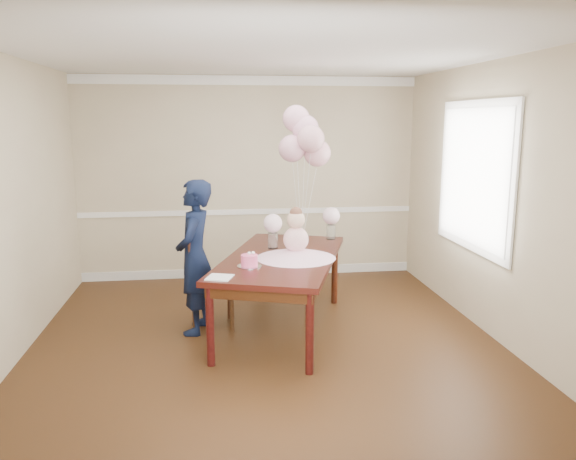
{
  "coord_description": "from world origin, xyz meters",
  "views": [
    {
      "loc": [
        -0.46,
        -5.03,
        2.13
      ],
      "look_at": [
        0.26,
        0.41,
        1.05
      ],
      "focal_mm": 35.0,
      "sensor_mm": 36.0,
      "label": 1
    }
  ],
  "objects_px": {
    "birthday_cake": "(249,260)",
    "dining_chair_seat": "(212,283)",
    "dining_table_top": "(281,258)",
    "woman": "(195,257)"
  },
  "relations": [
    {
      "from": "birthday_cake",
      "to": "dining_chair_seat",
      "type": "distance_m",
      "value": 0.77
    },
    {
      "from": "dining_table_top",
      "to": "birthday_cake",
      "type": "bearing_deg",
      "value": -113.96
    },
    {
      "from": "woman",
      "to": "birthday_cake",
      "type": "bearing_deg",
      "value": 60.72
    },
    {
      "from": "dining_chair_seat",
      "to": "woman",
      "type": "distance_m",
      "value": 0.36
    },
    {
      "from": "birthday_cake",
      "to": "dining_chair_seat",
      "type": "relative_size",
      "value": 0.34
    },
    {
      "from": "dining_table_top",
      "to": "birthday_cake",
      "type": "xyz_separation_m",
      "value": [
        -0.35,
        -0.38,
        0.09
      ]
    },
    {
      "from": "dining_chair_seat",
      "to": "birthday_cake",
      "type": "bearing_deg",
      "value": -60.43
    },
    {
      "from": "dining_table_top",
      "to": "dining_chair_seat",
      "type": "xyz_separation_m",
      "value": [
        -0.7,
        0.2,
        -0.28
      ]
    },
    {
      "from": "birthday_cake",
      "to": "dining_chair_seat",
      "type": "xyz_separation_m",
      "value": [
        -0.36,
        0.57,
        -0.37
      ]
    },
    {
      "from": "birthday_cake",
      "to": "woman",
      "type": "bearing_deg",
      "value": 138.5
    }
  ]
}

